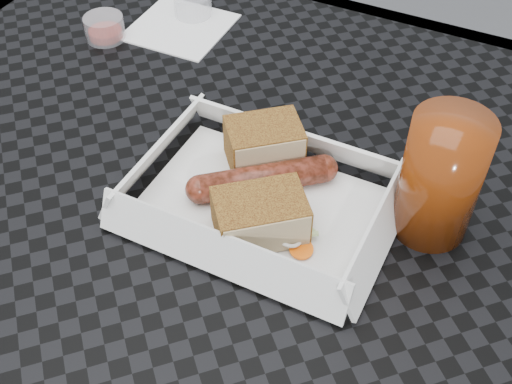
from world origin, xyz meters
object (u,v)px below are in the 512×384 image
bratwurst (263,179)px  patio_table (178,219)px  drink_glass (440,178)px  food_tray (261,205)px

bratwurst → patio_table: bearing=-172.0°
bratwurst → drink_glass: drink_glass is taller
patio_table → bratwurst: bratwurst is taller
patio_table → bratwurst: (0.10, 0.01, 0.09)m
patio_table → food_tray: bearing=-3.0°
food_tray → bratwurst: bearing=110.6°
patio_table → drink_glass: (0.25, 0.04, 0.14)m
food_tray → drink_glass: bearing=18.2°
patio_table → food_tray: food_tray is taller
patio_table → bratwurst: size_ratio=6.51×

